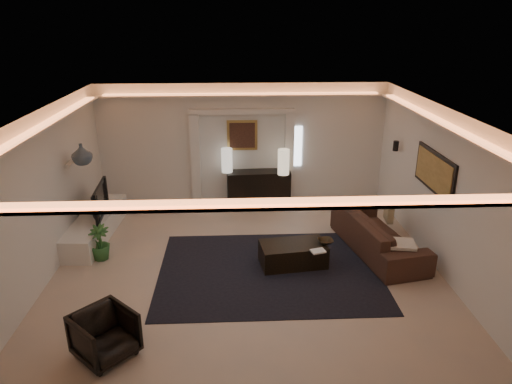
{
  "coord_description": "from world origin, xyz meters",
  "views": [
    {
      "loc": [
        -0.2,
        -7.69,
        4.39
      ],
      "look_at": [
        0.2,
        0.6,
        1.25
      ],
      "focal_mm": 32.85,
      "sensor_mm": 36.0,
      "label": 1
    }
  ],
  "objects_px": {
    "sofa": "(378,234)",
    "armchair": "(105,335)",
    "console": "(259,186)",
    "coffee_table": "(293,255)"
  },
  "relations": [
    {
      "from": "sofa",
      "to": "armchair",
      "type": "relative_size",
      "value": 3.34
    },
    {
      "from": "console",
      "to": "coffee_table",
      "type": "bearing_deg",
      "value": -85.2
    },
    {
      "from": "sofa",
      "to": "armchair",
      "type": "xyz_separation_m",
      "value": [
        -4.59,
        -2.85,
        -0.02
      ]
    },
    {
      "from": "coffee_table",
      "to": "armchair",
      "type": "bearing_deg",
      "value": -147.72
    },
    {
      "from": "sofa",
      "to": "armchair",
      "type": "bearing_deg",
      "value": 110.5
    },
    {
      "from": "console",
      "to": "armchair",
      "type": "height_order",
      "value": "console"
    },
    {
      "from": "console",
      "to": "sofa",
      "type": "xyz_separation_m",
      "value": [
        2.21,
        -2.77,
        -0.04
      ]
    },
    {
      "from": "console",
      "to": "coffee_table",
      "type": "xyz_separation_m",
      "value": [
        0.47,
        -3.23,
        -0.2
      ]
    },
    {
      "from": "sofa",
      "to": "coffee_table",
      "type": "relative_size",
      "value": 2.06
    },
    {
      "from": "sofa",
      "to": "coffee_table",
      "type": "xyz_separation_m",
      "value": [
        -1.74,
        -0.47,
        -0.16
      ]
    }
  ]
}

